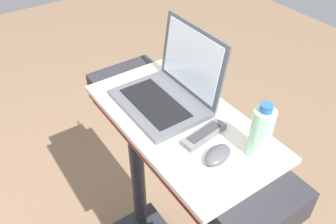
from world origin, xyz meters
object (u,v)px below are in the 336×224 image
laptop (170,89)px  tv_remote (204,134)px  computer_mouse (218,155)px  water_bottle (261,132)px

laptop → tv_remote: size_ratio=1.93×
computer_mouse → tv_remote: (-0.09, 0.03, -0.01)m
laptop → water_bottle: (0.35, 0.07, 0.03)m
water_bottle → laptop: bearing=-169.2°
water_bottle → tv_remote: (-0.14, -0.08, -0.07)m
computer_mouse → tv_remote: computer_mouse is taller
laptop → computer_mouse: bearing=-11.8°
laptop → tv_remote: (0.21, -0.02, -0.04)m
computer_mouse → tv_remote: size_ratio=0.61×
computer_mouse → water_bottle: 0.14m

